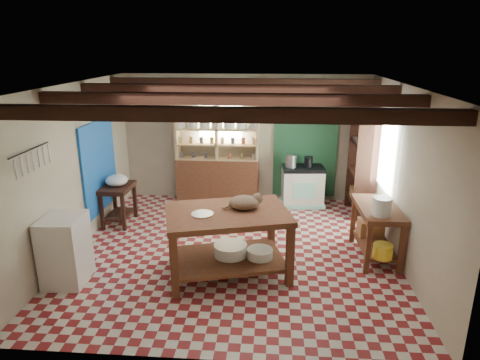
# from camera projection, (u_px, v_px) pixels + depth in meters

# --- Properties ---
(floor) EXTENTS (5.00, 5.00, 0.02)m
(floor) POSITION_uv_depth(u_px,v_px,m) (234.00, 251.00, 6.85)
(floor) COLOR maroon
(floor) RESTS_ON ground
(ceiling) EXTENTS (5.00, 5.00, 0.02)m
(ceiling) POSITION_uv_depth(u_px,v_px,m) (233.00, 85.00, 6.06)
(ceiling) COLOR #4B4C51
(ceiling) RESTS_ON wall_back
(wall_back) EXTENTS (5.00, 0.04, 2.60)m
(wall_back) POSITION_uv_depth(u_px,v_px,m) (245.00, 138.00, 8.83)
(wall_back) COLOR #BAAD95
(wall_back) RESTS_ON floor
(wall_front) EXTENTS (5.00, 0.04, 2.60)m
(wall_front) POSITION_uv_depth(u_px,v_px,m) (210.00, 248.00, 4.08)
(wall_front) COLOR #BAAD95
(wall_front) RESTS_ON floor
(wall_left) EXTENTS (0.04, 5.00, 2.60)m
(wall_left) POSITION_uv_depth(u_px,v_px,m) (74.00, 169.00, 6.64)
(wall_left) COLOR #BAAD95
(wall_left) RESTS_ON floor
(wall_right) EXTENTS (0.04, 5.00, 2.60)m
(wall_right) POSITION_uv_depth(u_px,v_px,m) (403.00, 177.00, 6.27)
(wall_right) COLOR #BAAD95
(wall_right) RESTS_ON floor
(ceiling_beams) EXTENTS (5.00, 3.80, 0.15)m
(ceiling_beams) POSITION_uv_depth(u_px,v_px,m) (233.00, 94.00, 6.10)
(ceiling_beams) COLOR #381C13
(ceiling_beams) RESTS_ON ceiling
(blue_wall_patch) EXTENTS (0.04, 1.40, 1.60)m
(blue_wall_patch) POSITION_uv_depth(u_px,v_px,m) (99.00, 166.00, 7.55)
(blue_wall_patch) COLOR blue
(blue_wall_patch) RESTS_ON wall_left
(green_wall_patch) EXTENTS (1.30, 0.04, 2.30)m
(green_wall_patch) POSITION_uv_depth(u_px,v_px,m) (306.00, 142.00, 8.72)
(green_wall_patch) COLOR #1F4F30
(green_wall_patch) RESTS_ON wall_back
(window_back) EXTENTS (0.90, 0.02, 0.80)m
(window_back) POSITION_uv_depth(u_px,v_px,m) (220.00, 119.00, 8.73)
(window_back) COLOR silver
(window_back) RESTS_ON wall_back
(window_right) EXTENTS (0.02, 1.30, 1.20)m
(window_right) POSITION_uv_depth(u_px,v_px,m) (386.00, 153.00, 7.19)
(window_right) COLOR silver
(window_right) RESTS_ON wall_right
(utensil_rail) EXTENTS (0.06, 0.90, 0.28)m
(utensil_rail) POSITION_uv_depth(u_px,v_px,m) (31.00, 159.00, 5.35)
(utensil_rail) COLOR black
(utensil_rail) RESTS_ON wall_left
(pot_rack) EXTENTS (0.86, 0.12, 0.36)m
(pot_rack) POSITION_uv_depth(u_px,v_px,m) (309.00, 99.00, 8.04)
(pot_rack) COLOR black
(pot_rack) RESTS_ON ceiling
(shelving_unit) EXTENTS (1.70, 0.34, 2.20)m
(shelving_unit) POSITION_uv_depth(u_px,v_px,m) (217.00, 149.00, 8.75)
(shelving_unit) COLOR tan
(shelving_unit) RESTS_ON floor
(tall_rack) EXTENTS (0.40, 0.86, 2.00)m
(tall_rack) POSITION_uv_depth(u_px,v_px,m) (362.00, 164.00, 8.09)
(tall_rack) COLOR #381C13
(tall_rack) RESTS_ON floor
(work_table) EXTENTS (1.91, 1.52, 0.95)m
(work_table) POSITION_uv_depth(u_px,v_px,m) (228.00, 243.00, 6.04)
(work_table) COLOR brown
(work_table) RESTS_ON floor
(stove) EXTENTS (0.87, 0.63, 0.81)m
(stove) POSITION_uv_depth(u_px,v_px,m) (302.00, 186.00, 8.68)
(stove) COLOR beige
(stove) RESTS_ON floor
(prep_table) EXTENTS (0.51, 0.73, 0.73)m
(prep_table) POSITION_uv_depth(u_px,v_px,m) (119.00, 204.00, 7.80)
(prep_table) COLOR #381C13
(prep_table) RESTS_ON floor
(white_cabinet) EXTENTS (0.56, 0.66, 0.95)m
(white_cabinet) POSITION_uv_depth(u_px,v_px,m) (65.00, 250.00, 5.83)
(white_cabinet) COLOR silver
(white_cabinet) RESTS_ON floor
(right_counter) EXTENTS (0.61, 1.17, 0.83)m
(right_counter) POSITION_uv_depth(u_px,v_px,m) (376.00, 232.00, 6.53)
(right_counter) COLOR brown
(right_counter) RESTS_ON floor
(cat) EXTENTS (0.53, 0.48, 0.19)m
(cat) POSITION_uv_depth(u_px,v_px,m) (244.00, 202.00, 5.96)
(cat) COLOR #81634B
(cat) RESTS_ON work_table
(steel_tray) EXTENTS (0.37, 0.37, 0.02)m
(steel_tray) POSITION_uv_depth(u_px,v_px,m) (202.00, 214.00, 5.79)
(steel_tray) COLOR #B8B9C0
(steel_tray) RESTS_ON work_table
(basin_large) EXTENTS (0.59, 0.59, 0.17)m
(basin_large) POSITION_uv_depth(u_px,v_px,m) (230.00, 250.00, 6.14)
(basin_large) COLOR silver
(basin_large) RESTS_ON work_table
(basin_small) EXTENTS (0.45, 0.45, 0.13)m
(basin_small) POSITION_uv_depth(u_px,v_px,m) (260.00, 253.00, 6.08)
(basin_small) COLOR silver
(basin_small) RESTS_ON work_table
(kettle_left) EXTENTS (0.23, 0.23, 0.25)m
(kettle_left) POSITION_uv_depth(u_px,v_px,m) (291.00, 161.00, 8.52)
(kettle_left) COLOR #B8B9C0
(kettle_left) RESTS_ON stove
(kettle_right) EXTENTS (0.18, 0.18, 0.21)m
(kettle_right) POSITION_uv_depth(u_px,v_px,m) (308.00, 162.00, 8.53)
(kettle_right) COLOR black
(kettle_right) RESTS_ON stove
(enamel_bowl) EXTENTS (0.41, 0.41, 0.20)m
(enamel_bowl) POSITION_uv_depth(u_px,v_px,m) (117.00, 180.00, 7.66)
(enamel_bowl) COLOR silver
(enamel_bowl) RESTS_ON prep_table
(white_bucket) EXTENTS (0.27, 0.27, 0.26)m
(white_bucket) POSITION_uv_depth(u_px,v_px,m) (382.00, 207.00, 6.04)
(white_bucket) COLOR silver
(white_bucket) RESTS_ON right_counter
(wicker_basket) EXTENTS (0.38, 0.31, 0.26)m
(wicker_basket) POSITION_uv_depth(u_px,v_px,m) (371.00, 228.00, 6.84)
(wicker_basket) COLOR #A16D41
(wicker_basket) RESTS_ON right_counter
(yellow_tub) EXTENTS (0.28, 0.28, 0.20)m
(yellow_tub) POSITION_uv_depth(u_px,v_px,m) (383.00, 251.00, 6.13)
(yellow_tub) COLOR yellow
(yellow_tub) RESTS_ON right_counter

